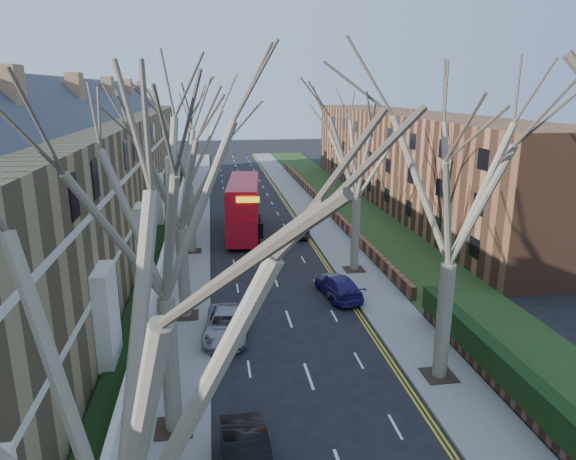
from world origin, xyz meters
name	(u,v)px	position (x,y,z in m)	size (l,w,h in m)	color
pavement_left	(193,218)	(-6.00, 39.00, 0.06)	(3.00, 102.00, 0.12)	slate
pavement_right	(312,214)	(6.00, 39.00, 0.06)	(3.00, 102.00, 0.12)	slate
terrace_left	(88,179)	(-13.65, 31.00, 5.53)	(9.70, 78.00, 13.60)	olive
flats_right	(408,159)	(17.46, 43.00, 4.98)	(13.97, 54.00, 10.00)	brown
wall_hedge_right	(575,440)	(7.70, 2.00, 1.12)	(0.70, 24.00, 1.80)	#543524
front_wall_left	(170,236)	(-7.65, 31.00, 0.62)	(0.30, 78.00, 1.00)	white
grass_verge_right	(355,212)	(10.50, 39.00, 0.15)	(6.00, 102.00, 0.06)	#1D3412
tree_left_near	(94,340)	(-5.70, -4.00, 8.93)	(9.80, 9.80, 13.73)	#6C634D
tree_left_mid	(158,180)	(-5.70, 6.00, 9.56)	(10.50, 10.50, 14.71)	#6C634D
tree_left_far	(177,153)	(-5.70, 16.00, 9.24)	(10.15, 10.15, 14.22)	#6C634D
tree_left_dist	(186,129)	(-5.70, 28.00, 9.56)	(10.50, 10.50, 14.71)	#6C634D
tree_right_mid	(458,164)	(5.70, 8.00, 9.56)	(10.50, 10.50, 14.71)	#6C634D
tree_right_far	(359,139)	(5.70, 22.00, 9.24)	(10.15, 10.15, 14.22)	#6C634D
double_decker_bus	(244,209)	(-1.33, 32.81, 2.31)	(3.65, 11.42, 4.68)	#B40C19
car_left_mid	(247,460)	(-3.16, 3.17, 0.71)	(1.50, 4.31, 1.42)	black
car_left_far	(226,325)	(-3.53, 13.41, 0.66)	(2.18, 4.73, 1.31)	#9C9CA1
car_right_near	(339,286)	(3.51, 17.72, 0.67)	(1.88, 4.62, 1.34)	navy
car_right_mid	(335,283)	(3.46, 18.39, 0.64)	(1.52, 3.77, 1.28)	gray
car_right_far	(297,229)	(3.22, 31.41, 0.64)	(1.36, 3.89, 1.28)	black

